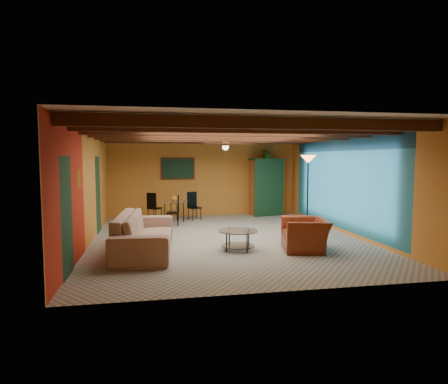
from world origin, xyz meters
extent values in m
cube|color=#9C988C|center=(0.00, 0.00, 0.00)|extent=(6.50, 8.00, 0.01)
cube|color=silver|center=(0.00, 0.00, 2.70)|extent=(6.50, 8.00, 0.01)
cube|color=#C97C2E|center=(0.00, 4.00, 1.35)|extent=(6.50, 0.02, 2.70)
cube|color=#A42312|center=(-3.25, 0.00, 1.35)|extent=(0.02, 8.00, 2.70)
cube|color=teal|center=(3.25, 0.00, 1.35)|extent=(0.02, 8.00, 2.70)
imported|color=#93705F|center=(-1.97, -1.03, 0.41)|extent=(1.33, 2.91, 0.83)
imported|color=maroon|center=(1.47, -1.56, 0.35)|extent=(1.13, 1.24, 0.69)
cube|color=brown|center=(2.20, 3.70, 0.97)|extent=(1.20, 0.78, 1.93)
cube|color=black|center=(-0.90, 3.96, 1.65)|extent=(1.05, 0.03, 0.65)
imported|color=#26661E|center=(2.20, 3.70, 2.18)|extent=(0.47, 0.41, 0.49)
imported|color=orange|center=(-1.11, 2.77, 1.01)|extent=(0.22, 0.22, 0.20)
camera|label=1|loc=(-1.83, -9.45, 2.01)|focal=31.19mm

